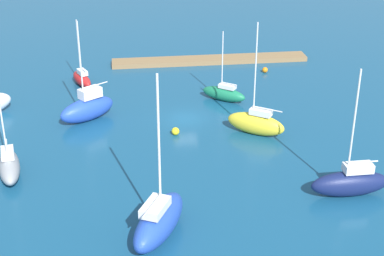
% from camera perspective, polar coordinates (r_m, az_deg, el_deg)
% --- Properties ---
extents(water, '(160.00, 160.00, 0.00)m').
position_cam_1_polar(water, '(62.21, -0.64, 0.93)').
color(water, navy).
rests_on(water, ground).
extents(pier_dock, '(26.47, 2.81, 0.61)m').
position_cam_1_polar(pier_dock, '(79.51, 1.77, 6.69)').
color(pier_dock, olive).
rests_on(pier_dock, ground).
extents(sailboat_navy_mid_basin, '(6.64, 1.98, 11.09)m').
position_cam_1_polar(sailboat_navy_mid_basin, '(49.74, 15.28, -5.14)').
color(sailboat_navy_mid_basin, '#141E4C').
rests_on(sailboat_navy_mid_basin, water).
extents(sailboat_blue_far_north, '(6.50, 5.49, 10.81)m').
position_cam_1_polar(sailboat_blue_far_north, '(62.35, -10.23, 1.97)').
color(sailboat_blue_far_north, '#2347B2').
rests_on(sailboat_blue_far_north, water).
extents(sailboat_red_far_south, '(3.15, 4.91, 8.14)m').
position_cam_1_polar(sailboat_red_far_south, '(72.29, -10.75, 4.79)').
color(sailboat_red_far_south, red).
rests_on(sailboat_red_far_south, water).
extents(sailboat_green_along_channel, '(5.18, 4.47, 8.10)m').
position_cam_1_polar(sailboat_green_along_channel, '(66.64, 3.15, 3.43)').
color(sailboat_green_along_channel, '#19724C').
rests_on(sailboat_green_along_channel, water).
extents(sailboat_gray_lone_south, '(2.83, 6.20, 10.99)m').
position_cam_1_polar(sailboat_gray_lone_south, '(53.36, -17.50, -3.53)').
color(sailboat_gray_lone_south, gray).
rests_on(sailboat_gray_lone_south, water).
extents(sailboat_yellow_lone_north, '(5.97, 4.88, 11.49)m').
position_cam_1_polar(sailboat_yellow_lone_north, '(58.68, 6.30, 0.51)').
color(sailboat_yellow_lone_north, yellow).
rests_on(sailboat_yellow_lone_north, water).
extents(sailboat_blue_near_pier, '(5.52, 7.67, 12.66)m').
position_cam_1_polar(sailboat_blue_near_pier, '(43.14, -3.28, -9.01)').
color(sailboat_blue_near_pier, '#2347B2').
rests_on(sailboat_blue_near_pier, water).
extents(mooring_buoy_orange, '(0.72, 0.72, 0.72)m').
position_cam_1_polar(mooring_buoy_orange, '(76.11, 7.17, 5.68)').
color(mooring_buoy_orange, orange).
rests_on(mooring_buoy_orange, water).
extents(mooring_buoy_yellow, '(0.79, 0.79, 0.79)m').
position_cam_1_polar(mooring_buoy_yellow, '(58.50, -1.63, -0.32)').
color(mooring_buoy_yellow, yellow).
rests_on(mooring_buoy_yellow, water).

